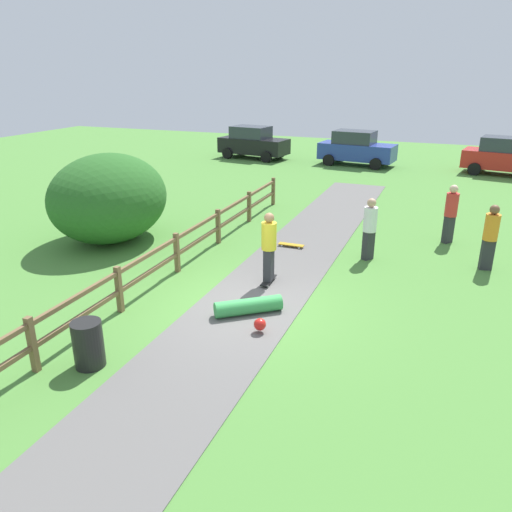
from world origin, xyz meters
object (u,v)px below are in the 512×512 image
Objects in this scene: skater_riding at (269,244)px; skateboard_loose at (291,245)px; skater_fallen at (249,308)px; parked_car_red at (506,156)px; parked_car_black at (253,142)px; trash_bin at (88,344)px; bush_large at (109,198)px; bystander_orange at (490,234)px; parked_car_blue at (356,148)px; bystander_white at (370,226)px; bystander_red at (451,211)px.

skater_riding is 2.33× the size of skateboard_loose.
parked_car_red is (6.31, 19.48, 0.76)m from skater_fallen.
parked_car_black is at bearing 111.62° from skater_fallen.
skateboard_loose is at bearing 79.06° from trash_bin.
parked_car_black reaches higher than skater_riding.
bush_large reaches higher than trash_bin.
bystander_orange is (11.09, 1.68, -0.37)m from bush_large.
bystander_orange is 0.41× the size of parked_car_red.
parked_car_blue is 7.71m from parked_car_red.
bystander_white is (-3.16, -0.39, -0.01)m from bystander_orange.
bystander_red is at bearing 60.52° from skater_fallen.
parked_car_blue is (0.59, 22.41, 0.51)m from trash_bin.
bush_large is at bearing 151.78° from skater_fallen.
skater_riding is at bearing 69.55° from trash_bin.
bystander_orange is (1.06, -2.02, -0.02)m from bystander_red.
parked_car_blue is (-0.88, 14.78, 0.87)m from skateboard_loose.
parked_car_blue reaches higher than bystander_white.
skater_riding is at bearing -127.14° from bystander_white.
trash_bin is 8.44m from bystander_white.
bush_large is 0.93× the size of parked_car_blue.
bush_large reaches higher than parked_car_blue.
bush_large is at bearing -171.36° from bystander_orange.
parked_car_red is at bearing 73.34° from bystander_white.
parked_car_blue is at bearing 93.41° from skateboard_loose.
bystander_white is at bearing -3.40° from skateboard_loose.
bystander_red is 3.20m from bystander_white.
parked_car_blue reaches higher than skater_riding.
bystander_white reaches higher than skater_fallen.
skater_fallen is 0.33× the size of parked_car_blue.
parked_car_red is (1.31, 14.53, -0.06)m from bystander_orange.
bush_large is at bearing 166.34° from skater_riding.
skater_fallen is 20.97m from parked_car_black.
bush_large is at bearing -165.59° from skateboard_loose.
skater_fallen is 4.98m from bystander_white.
parked_car_black is (-5.72, 22.41, 0.51)m from trash_bin.
bystander_white is (2.06, 2.72, -0.07)m from skater_riding.
skater_fallen is at bearing -112.00° from bystander_white.
skater_riding is 1.03× the size of bystander_white.
skater_riding is at bearing -66.95° from parked_car_black.
bystander_red is 0.42× the size of parked_car_red.
trash_bin is at bearing -75.68° from parked_car_black.
bystander_orange is at bearing -95.14° from parked_car_red.
bystander_white is (2.36, -0.14, 0.91)m from skateboard_loose.
skater_riding is at bearing -129.01° from bystander_red.
skateboard_loose is (1.48, 7.64, -0.36)m from trash_bin.
bush_large is 7.49m from trash_bin.
bush_large reaches higher than bystander_red.
bystander_white is at bearing -172.88° from bystander_orange.
skater_riding is at bearing -149.17° from bystander_orange.
bush_large reaches higher than skater_riding.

